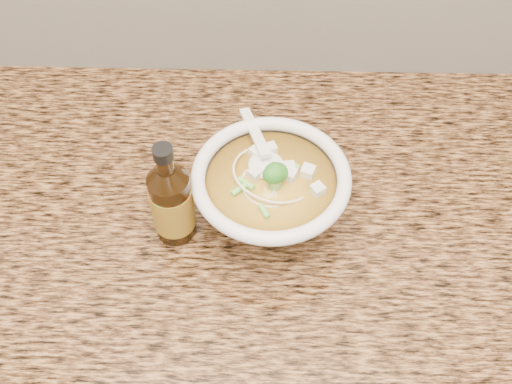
{
  "coord_description": "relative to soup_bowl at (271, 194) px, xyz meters",
  "views": [
    {
      "loc": [
        0.03,
        1.15,
        1.65
      ],
      "look_at": [
        0.02,
        1.67,
        0.96
      ],
      "focal_mm": 45.0,
      "sensor_mm": 36.0,
      "label": 1
    }
  ],
  "objects": [
    {
      "name": "cabinet",
      "position": [
        -0.04,
        0.0,
        -0.52
      ],
      "size": [
        4.0,
        0.65,
        0.86
      ],
      "primitive_type": "cube",
      "color": "black",
      "rests_on": "ground"
    },
    {
      "name": "soup_bowl",
      "position": [
        0.0,
        0.0,
        0.0
      ],
      "size": [
        0.21,
        0.24,
        0.12
      ],
      "rotation": [
        0.0,
        0.0,
        0.1
      ],
      "color": "white",
      "rests_on": "counter_slab"
    },
    {
      "name": "counter_slab",
      "position": [
        -0.04,
        0.0,
        -0.07
      ],
      "size": [
        4.0,
        0.68,
        0.04
      ],
      "primitive_type": "cube",
      "color": "olive",
      "rests_on": "cabinet"
    },
    {
      "name": "hot_sauce_bottle",
      "position": [
        -0.13,
        -0.03,
        0.02
      ],
      "size": [
        0.07,
        0.07,
        0.17
      ],
      "rotation": [
        0.0,
        0.0,
        0.35
      ],
      "color": "#371D07",
      "rests_on": "counter_slab"
    }
  ]
}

